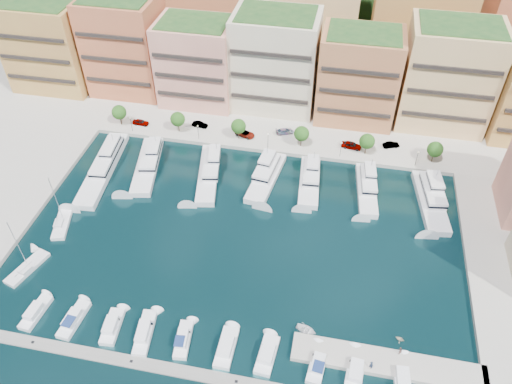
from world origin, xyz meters
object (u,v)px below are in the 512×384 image
(person_0, at_px, (371,365))
(lamppost_2, at_px, (268,138))
(sailboat_1, at_px, (63,223))
(car_3, at_px, (285,131))
(lamppost_3, at_px, (341,147))
(tender_0, at_px, (306,330))
(person_1, at_px, (400,351))
(tree_5, at_px, (435,149))
(lamppost_4, at_px, (417,156))
(cruiser_2, at_px, (112,327))
(cruiser_4, at_px, (183,340))
(yacht_6, at_px, (431,198))
(sailboat_0, at_px, (27,268))
(yacht_1, at_px, (148,163))
(cruiser_5, at_px, (226,348))
(yacht_3, at_px, (267,174))
(yacht_4, at_px, (310,179))
(car_1, at_px, (200,125))
(car_0, at_px, (141,122))
(cruiser_6, at_px, (267,355))
(cruiser_8, at_px, (355,371))
(lamppost_0, at_px, (131,122))
(cruiser_1, at_px, (74,320))
(yacht_2, at_px, (209,170))
(car_4, at_px, (351,145))
(car_5, at_px, (391,145))
(tree_4, at_px, (367,141))
(lamppost_1, at_px, (198,130))
(tree_3, at_px, (302,134))
(cruiser_0, at_px, (36,313))
(tender_3, at_px, (400,339))
(yacht_0, at_px, (104,164))
(yacht_5, at_px, (367,186))
(tree_1, at_px, (178,119))
(cruiser_3, at_px, (145,333))
(car_2, at_px, (245,134))

(person_0, bearing_deg, lamppost_2, -21.69)
(sailboat_1, distance_m, car_3, 58.33)
(lamppost_3, xyz_separation_m, tender_0, (-2.09, -49.55, -3.45))
(sailboat_1, height_order, person_1, sailboat_1)
(tree_5, bearing_deg, lamppost_4, -150.10)
(person_1, bearing_deg, cruiser_2, -38.94)
(lamppost_4, relative_size, car_3, 0.89)
(cruiser_4, xyz_separation_m, tender_0, (20.54, 6.24, -0.19))
(yacht_6, xyz_separation_m, sailboat_0, (-78.48, -35.40, -0.90))
(lamppost_4, distance_m, yacht_1, 64.43)
(lamppost_2, height_order, cruiser_5, lamppost_2)
(person_1, bearing_deg, tree_5, -142.89)
(yacht_3, height_order, person_1, yacht_3)
(lamppost_3, bearing_deg, yacht_3, -147.28)
(yacht_4, xyz_separation_m, sailboat_1, (-50.34, -23.79, -0.78))
(tree_5, height_order, person_1, tree_5)
(tree_5, bearing_deg, car_1, 177.09)
(car_3, xyz_separation_m, person_1, (28.48, -58.07, 0.15))
(yacht_6, xyz_separation_m, car_0, (-73.92, 14.44, 0.52))
(cruiser_6, distance_m, cruiser_8, 14.69)
(lamppost_0, xyz_separation_m, cruiser_6, (46.05, -55.78, -3.28))
(cruiser_1, bearing_deg, lamppost_2, 65.84)
(yacht_2, relative_size, car_4, 4.23)
(tree_5, xyz_separation_m, yacht_4, (-28.21, -12.41, -3.65))
(car_5, bearing_deg, car_1, 70.50)
(tree_4, xyz_separation_m, lamppost_1, (-42.00, -2.30, -0.92))
(tree_3, xyz_separation_m, sailboat_0, (-47.43, -48.95, -4.43))
(car_0, height_order, person_1, person_1)
(sailboat_1, relative_size, person_1, 7.90)
(cruiser_1, xyz_separation_m, sailboat_1, (-13.53, 21.91, -0.26))
(lamppost_2, relative_size, cruiser_0, 0.55)
(lamppost_1, xyz_separation_m, tender_3, (50.07, -48.13, -3.41))
(lamppost_2, xyz_separation_m, tender_3, (32.07, -48.13, -3.41))
(yacht_0, relative_size, tender_3, 17.60)
(person_1, bearing_deg, car_4, -122.63)
(lamppost_4, height_order, yacht_1, yacht_1)
(yacht_5, relative_size, tender_3, 11.32)
(cruiser_2, xyz_separation_m, sailboat_0, (-21.72, 9.13, -0.24))
(lamppost_2, bearing_deg, person_0, -63.70)
(cruiser_5, bearing_deg, tree_1, 114.95)
(lamppost_3, xyz_separation_m, cruiser_6, (-7.95, -55.78, -3.28))
(lamppost_4, height_order, cruiser_3, lamppost_4)
(lamppost_2, xyz_separation_m, car_1, (-19.21, 5.31, -2.14))
(cruiser_5, xyz_separation_m, person_1, (28.70, 4.48, 1.29))
(yacht_1, distance_m, yacht_2, 15.25)
(yacht_3, height_order, car_5, yacht_3)
(tree_1, xyz_separation_m, yacht_2, (11.98, -14.07, -3.53))
(sailboat_1, relative_size, person_0, 7.17)
(lamppost_4, bearing_deg, yacht_3, -162.98)
(cruiser_5, bearing_deg, car_2, 99.27)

